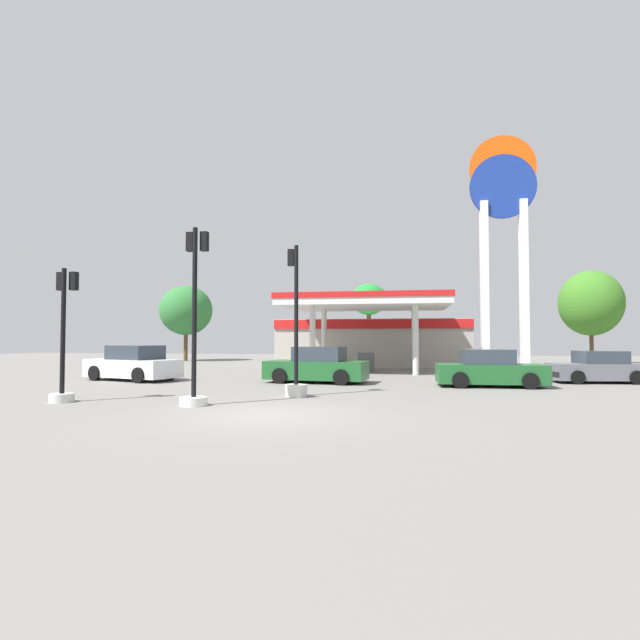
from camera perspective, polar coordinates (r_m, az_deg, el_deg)
name	(u,v)px	position (r m, az deg, el deg)	size (l,w,h in m)	color
ground_plane	(266,415)	(12.84, -6.32, -10.86)	(90.00, 90.00, 0.00)	slate
gas_station	(373,338)	(34.57, 6.18, -2.15)	(12.96, 14.07, 4.34)	#ADA89E
station_pole_sign	(503,224)	(29.03, 20.51, 10.40)	(3.52, 0.56, 13.06)	white
car_0	(490,370)	(20.98, 19.09, -5.47)	(4.26, 2.05, 1.50)	black
car_1	(133,364)	(24.37, -20.87, -4.85)	(4.85, 3.12, 1.61)	black
car_2	(317,366)	(21.61, -0.38, -5.40)	(4.59, 2.41, 1.58)	black
car_6	(598,368)	(24.72, 29.53, -4.90)	(4.06, 2.14, 1.39)	black
traffic_signal_0	(64,351)	(17.04, -27.61, -3.18)	(0.71, 0.71, 4.11)	silver
traffic_signal_1	(195,340)	(14.77, -14.33, -2.28)	(0.79, 0.79, 5.20)	silver
traffic_signal_2	(296,356)	(16.63, -2.84, -4.21)	(0.74, 0.74, 5.11)	silver
tree_0	(186,310)	(43.56, -15.29, 1.08)	(4.44, 4.44, 6.43)	brown
tree_1	(369,300)	(39.49, 5.68, 2.30)	(2.91, 2.91, 6.29)	brown
tree_2	(591,303)	(41.93, 28.92, 1.72)	(4.50, 4.50, 7.00)	brown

